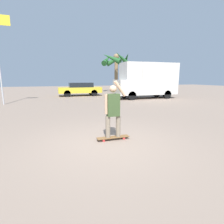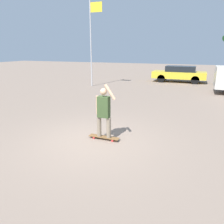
{
  "view_description": "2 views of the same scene",
  "coord_description": "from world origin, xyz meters",
  "px_view_note": "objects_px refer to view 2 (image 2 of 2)",
  "views": [
    {
      "loc": [
        -1.4,
        -4.64,
        1.86
      ],
      "look_at": [
        0.24,
        0.36,
        0.84
      ],
      "focal_mm": 28.0,
      "sensor_mm": 36.0,
      "label": 1
    },
    {
      "loc": [
        2.87,
        -5.76,
        2.79
      ],
      "look_at": [
        0.31,
        0.72,
        0.79
      ],
      "focal_mm": 35.0,
      "sensor_mm": 36.0,
      "label": 2
    }
  ],
  "objects_px": {
    "parked_car_yellow": "(179,73)",
    "flagpole": "(92,37)",
    "skateboard": "(104,137)",
    "person_skateboarder": "(104,110)"
  },
  "relations": [
    {
      "from": "parked_car_yellow",
      "to": "flagpole",
      "type": "distance_m",
      "value": 8.31
    },
    {
      "from": "parked_car_yellow",
      "to": "flagpole",
      "type": "bearing_deg",
      "value": -141.73
    },
    {
      "from": "skateboard",
      "to": "flagpole",
      "type": "xyz_separation_m",
      "value": [
        -5.09,
        9.47,
        3.61
      ]
    },
    {
      "from": "skateboard",
      "to": "parked_car_yellow",
      "type": "distance_m",
      "value": 14.33
    },
    {
      "from": "skateboard",
      "to": "flagpole",
      "type": "distance_m",
      "value": 11.34
    },
    {
      "from": "skateboard",
      "to": "person_skateboarder",
      "type": "distance_m",
      "value": 0.9
    },
    {
      "from": "skateboard",
      "to": "flagpole",
      "type": "height_order",
      "value": "flagpole"
    },
    {
      "from": "person_skateboarder",
      "to": "parked_car_yellow",
      "type": "relative_size",
      "value": 0.38
    },
    {
      "from": "parked_car_yellow",
      "to": "skateboard",
      "type": "bearing_deg",
      "value": -94.06
    },
    {
      "from": "flagpole",
      "to": "parked_car_yellow",
      "type": "bearing_deg",
      "value": 38.27
    }
  ]
}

